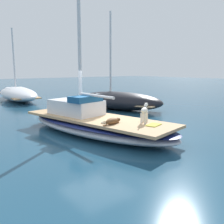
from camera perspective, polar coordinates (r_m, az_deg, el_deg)
The scene contains 11 objects.
ground_plane at distance 10.13m, azimuth -3.55°, elevation -4.88°, with size 120.00×120.00×0.00m, color navy.
sailboat_main at distance 10.05m, azimuth -3.57°, elevation -3.04°, with size 3.83×7.58×0.66m.
mast_main at distance 10.49m, azimuth -7.13°, elevation 19.62°, with size 0.14×2.27×8.18m.
cabin_house at distance 10.71m, azimuth -7.98°, elevation 1.34°, with size 1.79×2.45×0.84m.
dog_white at distance 9.01m, azimuth 7.43°, elevation 0.25°, with size 0.83×0.58×0.70m.
dog_brown at distance 8.74m, azimuth 0.12°, elevation -2.07°, with size 0.94×0.39×0.22m.
deck_winch at distance 9.40m, azimuth 7.50°, elevation -1.36°, with size 0.16×0.16×0.21m.
coiled_rope at distance 8.91m, azimuth -1.51°, elevation -2.40°, with size 0.32×0.32×0.04m, color beige.
deck_towel at distance 8.68m, azimuth 9.46°, elevation -2.90°, with size 0.56×0.36×0.03m, color #D8D14C.
moored_boat_starboard_side at distance 16.00m, azimuth 1.49°, elevation 2.70°, with size 4.03×6.40×6.08m.
moored_boat_far_astern at distance 21.91m, azimuth -20.65°, elevation 3.94°, with size 3.19×7.53×5.86m.
Camera 1 is at (-5.62, -8.03, 2.56)m, focal length 40.12 mm.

